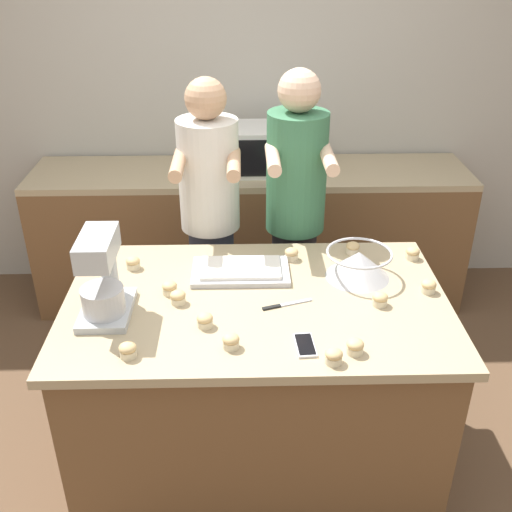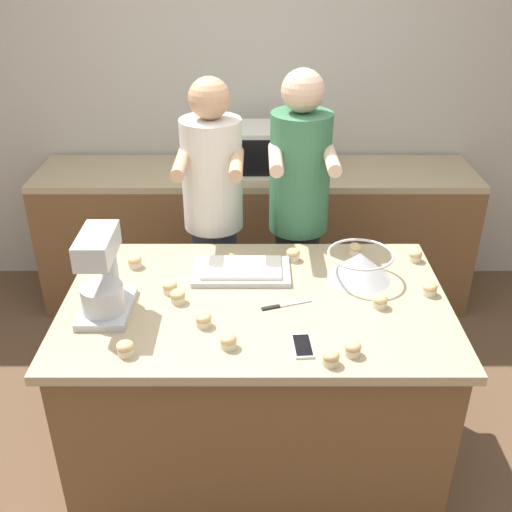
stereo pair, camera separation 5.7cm
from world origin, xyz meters
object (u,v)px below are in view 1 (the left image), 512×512
Objects in this scene: knife at (284,305)px; cupcake_7 at (178,297)px; person_right at (295,225)px; cupcake_3 at (334,356)px; cupcake_4 at (128,350)px; person_left at (211,230)px; cupcake_9 at (428,286)px; cupcake_12 at (353,248)px; baking_tray at (241,270)px; mixing_bowl at (358,263)px; cupcake_8 at (231,341)px; cupcake_0 at (355,346)px; cupcake_1 at (291,254)px; stand_mixer at (103,280)px; cupcake_5 at (133,263)px; microwave_oven at (266,149)px; cell_phone at (305,345)px; cupcake_2 at (413,253)px; cupcake_11 at (380,299)px; cupcake_6 at (205,320)px; cupcake_10 at (170,288)px.

cupcake_7 reaches higher than knife.
person_right is 1.13m from cupcake_3.
cupcake_4 is 0.38m from cupcake_7.
person_left reaches higher than cupcake_9.
cupcake_12 is at bearing 51.20° from knife.
knife is at bearing -55.88° from baking_tray.
cupcake_12 reaches higher than knife.
mixing_bowl reaches higher than cupcake_8.
cupcake_0 is 0.74m from cupcake_1.
stand_mixer is 5.57× the size of cupcake_5.
knife is 0.75m from cupcake_5.
cell_phone is (0.07, -1.82, -0.16)m from microwave_oven.
cupcake_0 is 0.57m from cupcake_9.
cell_phone is at bearing -77.72° from knife.
cupcake_11 is (-0.24, -0.39, 0.00)m from cupcake_2.
cupcake_6 is 0.73m from cupcake_11.
cupcake_8 is (0.37, 0.04, 0.00)m from cupcake_4.
knife is at bearing -98.08° from person_right.
person_right is at bearing 28.72° from cupcake_5.
cell_phone is (0.40, -1.03, 0.02)m from person_left.
knife is 3.32× the size of cupcake_9.
cupcake_7 and cupcake_8 have the same top height.
person_left is at bearing 159.17° from cupcake_2.
baking_tray is at bearing 113.84° from cell_phone.
stand_mixer is 5.57× the size of cupcake_7.
cupcake_6 is at bearing 33.85° from cupcake_4.
microwave_oven is at bearing 71.86° from cupcake_10.
cupcake_12 is (0.54, 0.18, 0.01)m from baking_tray.
cupcake_3 is (0.49, -1.13, 0.04)m from person_left.
cupcake_0 is 1.00× the size of cupcake_6.
cupcake_4 is at bearing -146.15° from cupcake_6.
person_left is at bearing 113.30° from cupcake_3.
mixing_bowl is 1.09m from cupcake_4.
person_left is at bearing 156.19° from cupcake_12.
cupcake_0 is (0.13, -1.08, 0.02)m from person_right.
cupcake_12 is (0.84, 0.34, 0.00)m from cupcake_10.
cupcake_6 is at bearing -53.04° from cupcake_5.
cupcake_9 is (0.57, 0.37, 0.02)m from cell_phone.
microwave_oven is at bearing 83.60° from cupcake_8.
mixing_bowl is 0.76m from cupcake_6.
knife is at bearing -12.19° from cupcake_10.
cupcake_6 is at bearing -151.06° from cupcake_2.
cupcake_2 is (0.39, 0.71, 0.00)m from cupcake_0.
cupcake_6 is (0.27, 0.18, 0.00)m from cupcake_4.
cupcake_12 is at bearing 27.63° from cupcake_7.
cupcake_10 is at bearing 149.43° from cupcake_0.
cupcake_4 reaches higher than cell_phone.
cell_phone is at bearing -39.62° from cupcake_5.
cupcake_11 is at bearing -7.13° from cupcake_10.
cupcake_7 and cupcake_9 have the same top height.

